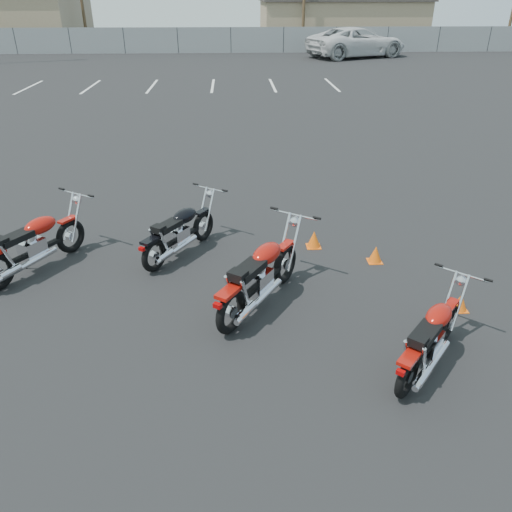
{
  "coord_description": "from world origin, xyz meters",
  "views": [
    {
      "loc": [
        -0.13,
        -5.99,
        4.16
      ],
      "look_at": [
        0.2,
        0.6,
        0.65
      ],
      "focal_mm": 35.0,
      "sensor_mm": 36.0,
      "label": 1
    }
  ],
  "objects_px": {
    "motorcycle_rear_red": "(431,338)",
    "white_van": "(358,33)",
    "motorcycle_front_red": "(34,244)",
    "motorcycle_third_red": "(260,276)",
    "motorcycle_second_black": "(180,232)"
  },
  "relations": [
    {
      "from": "motorcycle_second_black",
      "to": "motorcycle_rear_red",
      "type": "xyz_separation_m",
      "value": [
        3.32,
        -3.16,
        -0.02
      ]
    },
    {
      "from": "motorcycle_second_black",
      "to": "white_van",
      "type": "relative_size",
      "value": 0.23
    },
    {
      "from": "motorcycle_front_red",
      "to": "motorcycle_rear_red",
      "type": "relative_size",
      "value": 1.2
    },
    {
      "from": "motorcycle_front_red",
      "to": "motorcycle_third_red",
      "type": "relative_size",
      "value": 0.96
    },
    {
      "from": "motorcycle_rear_red",
      "to": "motorcycle_front_red",
      "type": "bearing_deg",
      "value": 154.24
    },
    {
      "from": "motorcycle_front_red",
      "to": "motorcycle_third_red",
      "type": "xyz_separation_m",
      "value": [
        3.67,
        -1.26,
        0.02
      ]
    },
    {
      "from": "motorcycle_front_red",
      "to": "white_van",
      "type": "distance_m",
      "value": 32.6
    },
    {
      "from": "motorcycle_rear_red",
      "to": "motorcycle_third_red",
      "type": "bearing_deg",
      "value": 143.68
    },
    {
      "from": "white_van",
      "to": "motorcycle_rear_red",
      "type": "bearing_deg",
      "value": 146.48
    },
    {
      "from": "motorcycle_third_red",
      "to": "white_van",
      "type": "xyz_separation_m",
      "value": [
        8.61,
        31.44,
        1.05
      ]
    },
    {
      "from": "motorcycle_rear_red",
      "to": "white_van",
      "type": "relative_size",
      "value": 0.21
    },
    {
      "from": "motorcycle_third_red",
      "to": "motorcycle_front_red",
      "type": "bearing_deg",
      "value": 160.98
    },
    {
      "from": "motorcycle_front_red",
      "to": "white_van",
      "type": "height_order",
      "value": "white_van"
    },
    {
      "from": "motorcycle_second_black",
      "to": "motorcycle_third_red",
      "type": "xyz_separation_m",
      "value": [
        1.32,
        -1.69,
        0.06
      ]
    },
    {
      "from": "motorcycle_rear_red",
      "to": "white_van",
      "type": "bearing_deg",
      "value": 78.64
    }
  ]
}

